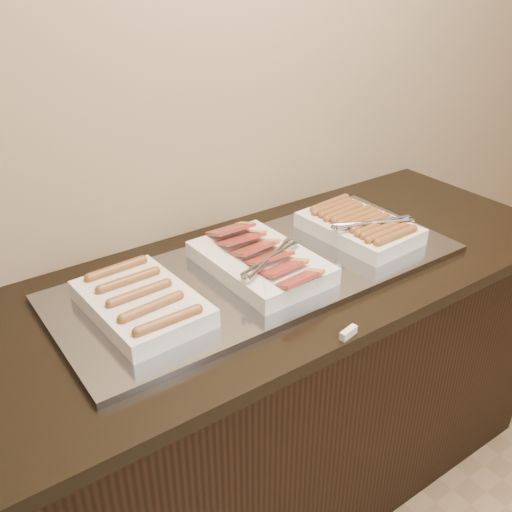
# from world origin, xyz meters

# --- Properties ---
(counter) EXTENTS (2.06, 0.76, 0.90)m
(counter) POSITION_xyz_m (0.00, 2.13, 0.45)
(counter) COLOR black
(counter) RESTS_ON ground
(warming_tray) EXTENTS (1.20, 0.50, 0.02)m
(warming_tray) POSITION_xyz_m (0.00, 2.13, 0.91)
(warming_tray) COLOR #91949E
(warming_tray) RESTS_ON counter
(dish_left) EXTENTS (0.25, 0.37, 0.07)m
(dish_left) POSITION_xyz_m (-0.38, 2.13, 0.95)
(dish_left) COLOR silver
(dish_left) RESTS_ON warming_tray
(dish_center) EXTENTS (0.28, 0.41, 0.09)m
(dish_center) POSITION_xyz_m (-0.01, 2.13, 0.95)
(dish_center) COLOR silver
(dish_center) RESTS_ON warming_tray
(dish_right) EXTENTS (0.27, 0.37, 0.08)m
(dish_right) POSITION_xyz_m (0.38, 2.13, 0.95)
(dish_right) COLOR silver
(dish_right) RESTS_ON warming_tray
(label_holder) EXTENTS (0.06, 0.03, 0.02)m
(label_holder) POSITION_xyz_m (-0.00, 1.77, 0.91)
(label_holder) COLOR silver
(label_holder) RESTS_ON counter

